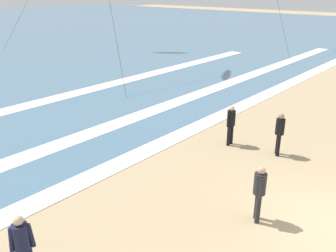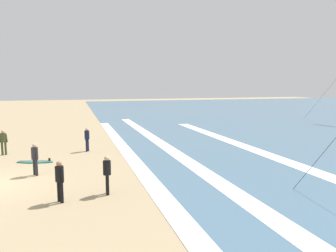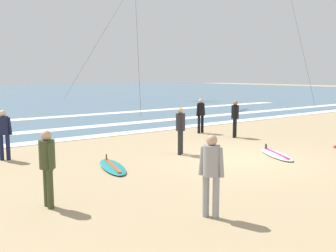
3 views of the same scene
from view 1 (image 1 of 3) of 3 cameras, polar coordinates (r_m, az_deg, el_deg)
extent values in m
plane|color=tan|center=(10.55, 24.53, -14.13)|extent=(160.00, 160.00, 0.00)
cube|color=white|center=(14.57, 0.87, -1.93)|extent=(45.70, 0.87, 0.01)
cube|color=white|center=(16.53, -6.92, 0.82)|extent=(52.57, 0.96, 0.01)
cube|color=white|center=(20.61, -17.76, 4.13)|extent=(38.74, 1.09, 0.01)
cylinder|color=black|center=(14.15, 10.06, -1.28)|extent=(0.13, 0.13, 0.82)
cylinder|color=black|center=(13.99, 9.61, -1.51)|extent=(0.13, 0.13, 0.82)
cylinder|color=black|center=(13.82, 10.02, 1.28)|extent=(0.32, 0.32, 0.58)
cylinder|color=black|center=(13.97, 10.44, 1.38)|extent=(0.14, 0.09, 0.56)
cylinder|color=black|center=(13.68, 9.58, 0.99)|extent=(0.14, 0.09, 0.56)
sphere|color=#DBB28E|center=(13.69, 10.12, 2.79)|extent=(0.21, 0.21, 0.21)
cylinder|color=#232328|center=(9.96, 13.96, -12.06)|extent=(0.13, 0.13, 0.82)
cylinder|color=#232328|center=(9.79, 14.12, -12.71)|extent=(0.13, 0.13, 0.82)
cylinder|color=#232328|center=(9.51, 14.42, -8.87)|extent=(0.32, 0.32, 0.58)
cylinder|color=#232328|center=(9.68, 14.24, -8.44)|extent=(0.16, 0.15, 0.56)
cylinder|color=#232328|center=(9.36, 14.57, -9.58)|extent=(0.16, 0.15, 0.56)
sphere|color=tan|center=(9.32, 14.64, -6.83)|extent=(0.21, 0.21, 0.21)
cylinder|color=#141938|center=(8.08, -22.34, -15.94)|extent=(0.32, 0.32, 0.58)
cylinder|color=#141938|center=(8.09, -20.95, -15.92)|extent=(0.16, 0.14, 0.56)
cylinder|color=#141938|center=(8.11, -23.68, -16.24)|extent=(0.16, 0.14, 0.56)
sphere|color=#DBB28E|center=(7.86, -22.74, -13.70)|extent=(0.21, 0.21, 0.21)
cylinder|color=black|center=(13.73, 17.03, -2.65)|extent=(0.13, 0.13, 0.82)
cylinder|color=black|center=(13.55, 17.13, -2.99)|extent=(0.13, 0.13, 0.82)
cylinder|color=black|center=(13.38, 17.40, -0.09)|extent=(0.32, 0.32, 0.58)
cylinder|color=black|center=(13.56, 17.29, 0.10)|extent=(0.16, 0.15, 0.56)
cylinder|color=black|center=(13.22, 17.50, -0.48)|extent=(0.16, 0.15, 0.56)
sphere|color=#9E7051|center=(13.25, 17.58, 1.46)|extent=(0.21, 0.21, 0.21)
camera|label=2|loc=(24.27, 29.10, 15.71)|focal=33.28mm
camera|label=3|loc=(7.23, 124.20, -39.27)|focal=40.64mm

